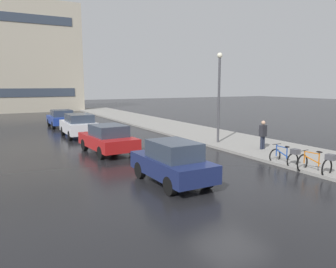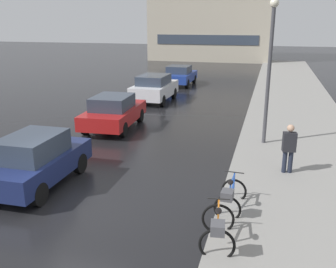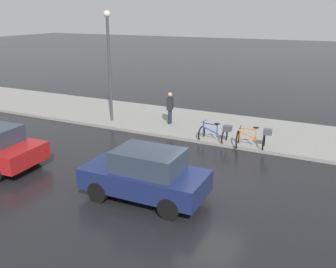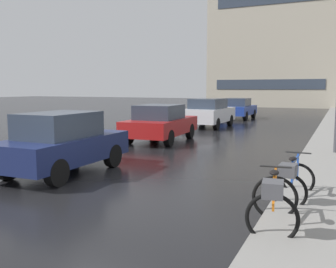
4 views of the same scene
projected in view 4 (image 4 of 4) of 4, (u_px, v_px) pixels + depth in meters
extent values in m
plane|color=black|center=(91.00, 194.00, 7.86)|extent=(140.00, 140.00, 0.00)
torus|color=black|center=(275.00, 198.00, 6.26)|extent=(0.76, 0.15, 0.76)
torus|color=black|center=(272.00, 219.00, 5.26)|extent=(0.76, 0.15, 0.76)
cube|color=orange|center=(274.00, 193.00, 5.55)|extent=(0.04, 0.04, 0.56)
cube|color=orange|center=(275.00, 184.00, 6.15)|extent=(0.04, 0.04, 0.53)
cube|color=orange|center=(275.00, 174.00, 5.82)|extent=(0.11, 0.63, 0.04)
cube|color=orange|center=(274.00, 192.00, 5.83)|extent=(0.12, 0.72, 0.26)
ellipsoid|color=black|center=(274.00, 173.00, 5.51)|extent=(0.17, 0.28, 0.07)
cylinder|color=black|center=(276.00, 167.00, 6.11)|extent=(0.50, 0.09, 0.03)
cube|color=#4C4C51|center=(273.00, 189.00, 5.09)|extent=(0.32, 0.37, 0.22)
torus|color=black|center=(298.00, 179.00, 7.68)|extent=(0.69, 0.09, 0.68)
torus|color=black|center=(288.00, 192.00, 6.76)|extent=(0.69, 0.09, 0.68)
cube|color=#234CA8|center=(292.00, 174.00, 7.03)|extent=(0.04, 0.04, 0.52)
cube|color=#234CA8|center=(298.00, 167.00, 7.58)|extent=(0.04, 0.04, 0.55)
cube|color=#234CA8|center=(295.00, 159.00, 7.28)|extent=(0.07, 0.63, 0.04)
cube|color=#234CA8|center=(295.00, 173.00, 7.29)|extent=(0.07, 0.72, 0.26)
ellipsoid|color=black|center=(293.00, 159.00, 6.99)|extent=(0.15, 0.27, 0.07)
cylinder|color=black|center=(298.00, 153.00, 7.54)|extent=(0.50, 0.05, 0.03)
cube|color=#4C4C51|center=(288.00, 170.00, 6.60)|extent=(0.30, 0.35, 0.22)
cube|color=navy|center=(64.00, 149.00, 9.69)|extent=(1.76, 3.78, 0.64)
cube|color=#2D3847|center=(59.00, 125.00, 9.48)|extent=(1.42, 2.00, 0.63)
cylinder|color=black|center=(70.00, 152.00, 11.09)|extent=(0.23, 0.64, 0.64)
cylinder|color=black|center=(113.00, 156.00, 10.49)|extent=(0.23, 0.64, 0.64)
cylinder|color=black|center=(7.00, 167.00, 8.98)|extent=(0.23, 0.64, 0.64)
cylinder|color=black|center=(57.00, 173.00, 8.38)|extent=(0.23, 0.64, 0.64)
cube|color=#AD1919|center=(161.00, 126.00, 15.58)|extent=(2.16, 4.21, 0.62)
cube|color=#2D3847|center=(159.00, 112.00, 15.36)|extent=(1.69, 2.08, 0.58)
cylinder|color=black|center=(154.00, 129.00, 17.11)|extent=(0.26, 0.65, 0.64)
cylinder|color=black|center=(190.00, 131.00, 16.48)|extent=(0.26, 0.65, 0.64)
cylinder|color=black|center=(128.00, 136.00, 14.76)|extent=(0.26, 0.65, 0.64)
cylinder|color=black|center=(169.00, 138.00, 14.14)|extent=(0.26, 0.65, 0.64)
cube|color=silver|center=(209.00, 115.00, 21.16)|extent=(2.00, 4.04, 0.75)
cube|color=#2D3847|center=(208.00, 103.00, 20.94)|extent=(1.62, 2.26, 0.54)
cylinder|color=black|center=(202.00, 119.00, 22.69)|extent=(0.23, 0.64, 0.64)
cylinder|color=black|center=(230.00, 120.00, 21.94)|extent=(0.23, 0.64, 0.64)
cylinder|color=black|center=(186.00, 123.00, 20.47)|extent=(0.23, 0.64, 0.64)
cylinder|color=black|center=(216.00, 124.00, 19.72)|extent=(0.23, 0.64, 0.64)
cube|color=navy|center=(237.00, 110.00, 26.77)|extent=(2.01, 3.85, 0.61)
cube|color=#2D3847|center=(237.00, 102.00, 26.56)|extent=(1.63, 1.82, 0.55)
cylinder|color=black|center=(230.00, 113.00, 28.24)|extent=(0.23, 0.64, 0.64)
cylinder|color=black|center=(253.00, 114.00, 27.49)|extent=(0.23, 0.64, 0.64)
cylinder|color=black|center=(220.00, 115.00, 26.13)|extent=(0.23, 0.64, 0.64)
cylinder|color=black|center=(245.00, 116.00, 25.37)|extent=(0.23, 0.64, 0.64)
cube|color=#B2A893|center=(275.00, 46.00, 44.67)|extent=(14.59, 7.27, 14.45)
cube|color=#333D4C|center=(268.00, 84.00, 41.93)|extent=(11.97, 0.06, 1.10)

